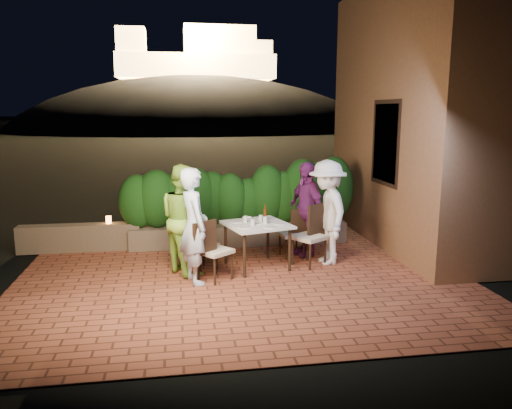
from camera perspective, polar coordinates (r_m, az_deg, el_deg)
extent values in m
plane|color=black|center=(7.65, -1.20, -9.21)|extent=(400.00, 400.00, 0.00)
cube|color=brown|center=(8.14, -1.69, -8.38)|extent=(7.00, 6.00, 0.15)
cube|color=brown|center=(10.21, 17.81, 9.74)|extent=(1.60, 5.00, 5.00)
cube|color=black|center=(9.44, 14.75, 6.82)|extent=(0.08, 1.00, 1.40)
cube|color=black|center=(9.44, 14.69, 6.82)|extent=(0.06, 1.15, 1.55)
cube|color=brown|center=(9.79, -1.92, -3.38)|extent=(4.20, 0.55, 0.40)
cube|color=brown|center=(9.88, -19.49, -3.59)|extent=(2.20, 0.30, 0.50)
ellipsoid|color=black|center=(67.51, -6.62, 5.12)|extent=(52.00, 40.00, 22.00)
cylinder|color=white|center=(7.94, -1.25, -2.61)|extent=(0.23, 0.23, 0.01)
cylinder|color=white|center=(8.34, -2.27, -1.97)|extent=(0.21, 0.21, 0.01)
cylinder|color=white|center=(8.19, 2.70, -2.21)|extent=(0.20, 0.20, 0.01)
cylinder|color=white|center=(8.52, 0.94, -1.68)|extent=(0.21, 0.21, 0.01)
cylinder|color=white|center=(8.22, -0.11, -2.14)|extent=(0.24, 0.24, 0.01)
cylinder|color=white|center=(7.94, 1.67, -2.61)|extent=(0.22, 0.22, 0.01)
cylinder|color=silver|center=(8.05, -0.37, -2.07)|extent=(0.07, 0.07, 0.11)
cylinder|color=silver|center=(8.31, -1.22, -1.67)|extent=(0.06, 0.06, 0.11)
cylinder|color=silver|center=(8.19, 1.05, -1.80)|extent=(0.07, 0.07, 0.12)
cylinder|color=silver|center=(8.38, 0.53, -1.57)|extent=(0.06, 0.06, 0.11)
imported|color=white|center=(8.50, -1.01, -1.62)|extent=(0.18, 0.18, 0.04)
imported|color=#C1D8F8|center=(7.53, -7.12, -2.46)|extent=(0.58, 0.73, 1.76)
imported|color=#8DC93E|center=(8.05, -8.24, -1.64)|extent=(1.00, 1.07, 1.76)
imported|color=white|center=(8.52, 8.13, -0.89)|extent=(0.71, 1.17, 1.77)
imported|color=#762776|center=(8.97, 5.76, -0.51)|extent=(0.69, 1.07, 1.70)
cylinder|color=orange|center=(9.72, -16.50, -1.69)|extent=(0.10, 0.10, 0.14)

